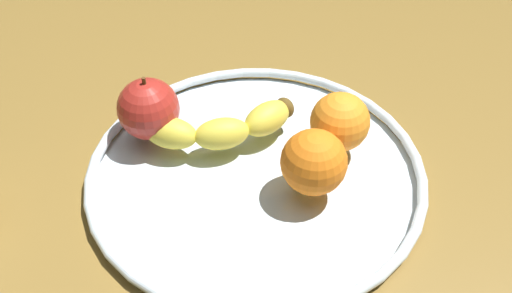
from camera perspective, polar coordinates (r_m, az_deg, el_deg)
The scene contains 6 objects.
ground_plane at distance 69.20cm, azimuth 0.00°, elevation -4.10°, with size 131.49×131.49×4.00cm, color olive.
fruit_bowl at distance 67.09cm, azimuth 0.00°, elevation -2.42°, with size 38.67×38.67×1.80cm.
banana at distance 68.58cm, azimuth -3.18°, elevation 1.89°, with size 19.29×7.23×3.73cm.
apple at distance 69.35cm, azimuth -10.42°, elevation 3.63°, with size 7.32×7.32×8.12cm.
orange_center at distance 62.07cm, azimuth 5.65°, elevation -1.53°, with size 7.18×7.18×7.18cm, color orange.
orange_front_left at distance 67.46cm, azimuth 8.17°, elevation 2.40°, with size 6.89×6.89×6.89cm, color orange.
Camera 1 is at (-13.58, -44.87, 48.90)cm, focal length 41.13 mm.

